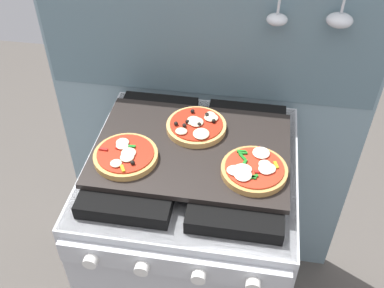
# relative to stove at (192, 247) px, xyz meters

# --- Properties ---
(kitchen_backsplash) EXTENTS (1.10, 0.09, 1.55)m
(kitchen_backsplash) POSITION_rel_stove_xyz_m (0.00, 0.34, 0.34)
(kitchen_backsplash) COLOR #7A939E
(kitchen_backsplash) RESTS_ON ground_plane
(stove) EXTENTS (0.60, 0.64, 0.90)m
(stove) POSITION_rel_stove_xyz_m (0.00, 0.00, 0.00)
(stove) COLOR #B7BABF
(stove) RESTS_ON ground_plane
(baking_tray) EXTENTS (0.54, 0.38, 0.02)m
(baking_tray) POSITION_rel_stove_xyz_m (0.00, 0.00, 0.46)
(baking_tray) COLOR black
(baking_tray) RESTS_ON stove
(pizza_left) EXTENTS (0.17, 0.17, 0.03)m
(pizza_left) POSITION_rel_stove_xyz_m (-0.17, -0.08, 0.48)
(pizza_left) COLOR tan
(pizza_left) RESTS_ON baking_tray
(pizza_right) EXTENTS (0.17, 0.17, 0.03)m
(pizza_right) POSITION_rel_stove_xyz_m (0.18, -0.07, 0.48)
(pizza_right) COLOR #C18947
(pizza_right) RESTS_ON baking_tray
(pizza_center) EXTENTS (0.17, 0.17, 0.03)m
(pizza_center) POSITION_rel_stove_xyz_m (0.00, 0.08, 0.48)
(pizza_center) COLOR tan
(pizza_center) RESTS_ON baking_tray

